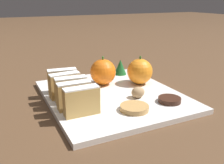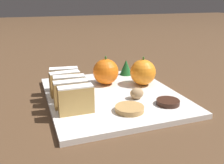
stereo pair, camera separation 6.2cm
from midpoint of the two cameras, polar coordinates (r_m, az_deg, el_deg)
ground_plane at (r=0.63m, az=2.80°, el=-3.66°), size 6.00×6.00×0.00m
serving_platter at (r=0.63m, az=2.81°, el=-3.15°), size 0.32×0.36×0.01m
stollen_slice_front at (r=0.51m, az=-4.84°, el=-4.14°), size 0.07×0.03×0.06m
stollen_slice_second at (r=0.54m, az=-6.23°, el=-2.78°), size 0.07×0.03×0.06m
stollen_slice_third at (r=0.58m, az=-6.69°, el=-1.49°), size 0.07×0.03×0.06m
stollen_slice_fourth at (r=0.61m, az=-7.85°, el=-0.42°), size 0.07×0.03×0.06m
stollen_slice_fifth at (r=0.65m, az=-8.19°, el=0.62°), size 0.08×0.03×0.06m
orange_near at (r=0.68m, az=1.15°, el=2.33°), size 0.07×0.07×0.08m
orange_far at (r=0.69m, az=9.64°, el=2.16°), size 0.07×0.07×0.08m
walnut at (r=0.60m, az=8.67°, el=-2.62°), size 0.03×0.03×0.03m
chocolate_cookie at (r=0.58m, az=15.66°, el=-4.51°), size 0.05×0.05×0.01m
gingerbread_cookie at (r=0.53m, az=7.18°, el=-6.18°), size 0.06×0.06×0.01m
evergreen_sprig at (r=0.78m, az=5.48°, el=3.33°), size 0.04×0.04×0.05m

